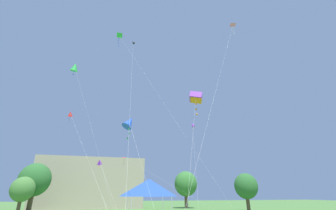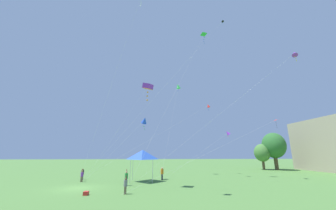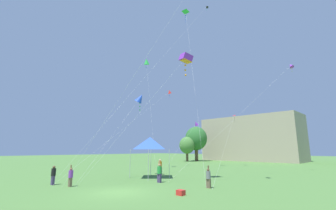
% 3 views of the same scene
% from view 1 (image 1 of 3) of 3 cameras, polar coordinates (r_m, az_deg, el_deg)
% --- Properties ---
extents(distant_building, '(24.49, 10.19, 11.35)m').
position_cam_1_polar(distant_building, '(61.34, -18.88, -18.23)').
color(distant_building, tan).
rests_on(distant_building, ground).
extents(tree_far_left, '(5.63, 5.07, 8.49)m').
position_cam_1_polar(tree_far_left, '(59.04, 4.55, -19.35)').
color(tree_far_left, brown).
rests_on(tree_far_left, ground).
extents(tree_far_right, '(5.81, 5.23, 8.77)m').
position_cam_1_polar(tree_far_right, '(51.75, -30.76, -16.02)').
color(tree_far_right, brown).
rests_on(tree_far_right, ground).
extents(tree_near_right, '(4.03, 3.62, 6.08)m').
position_cam_1_polar(tree_near_right, '(49.34, -32.99, -17.52)').
color(tree_near_right, brown).
rests_on(tree_near_right, ground).
extents(tree_far_centre, '(4.74, 4.26, 7.15)m').
position_cam_1_polar(tree_far_centre, '(50.82, 19.21, -18.91)').
color(tree_far_centre, brown).
rests_on(tree_far_centre, ground).
extents(festival_tent, '(3.31, 3.31, 4.30)m').
position_cam_1_polar(festival_tent, '(19.27, -4.83, -20.17)').
color(festival_tent, '#B7B7BC').
rests_on(festival_tent, ground).
extents(kite_purple_diamond_0, '(7.14, 18.63, 15.01)m').
position_cam_1_polar(kite_purple_diamond_0, '(40.07, 6.28, -5.12)').
color(kite_purple_diamond_0, silver).
rests_on(kite_purple_diamond_0, ground).
extents(kite_black_diamond_1, '(1.64, 23.36, 28.28)m').
position_cam_1_polar(kite_black_diamond_1, '(40.91, -8.85, 15.30)').
color(kite_black_diamond_1, silver).
rests_on(kite_black_diamond_1, ground).
extents(kite_blue_diamond_2, '(2.36, 8.62, 9.72)m').
position_cam_1_polar(kite_blue_diamond_2, '(19.90, -9.80, -4.41)').
color(kite_blue_diamond_2, silver).
rests_on(kite_blue_diamond_2, ground).
extents(kite_pink_delta_3, '(10.58, 8.93, 22.11)m').
position_cam_1_polar(kite_pink_delta_3, '(28.91, 16.08, 18.54)').
color(kite_pink_delta_3, silver).
rests_on(kite_pink_delta_3, ground).
extents(kite_purple_diamond_4, '(3.62, 12.11, 7.86)m').
position_cam_1_polar(kite_purple_diamond_4, '(33.94, -16.98, -13.67)').
color(kite_purple_diamond_4, silver).
rests_on(kite_purple_diamond_4, ground).
extents(kite_purple_box_5, '(5.35, 9.43, 12.92)m').
position_cam_1_polar(kite_purple_box_5, '(23.09, 7.09, 1.86)').
color(kite_purple_box_5, silver).
rests_on(kite_purple_box_5, ground).
extents(kite_green_delta_6, '(12.26, 12.85, 26.87)m').
position_cam_1_polar(kite_green_delta_6, '(37.82, -12.18, 16.61)').
color(kite_green_delta_6, silver).
rests_on(kite_green_delta_6, ground).
extents(kite_red_delta_7, '(10.01, 23.27, 9.27)m').
position_cam_1_polar(kite_red_delta_7, '(40.28, -10.69, -13.27)').
color(kite_red_delta_7, silver).
rests_on(kite_red_delta_7, ground).
extents(kite_green_diamond_8, '(7.18, 4.37, 17.93)m').
position_cam_1_polar(kite_green_diamond_8, '(29.45, -22.58, 8.85)').
color(kite_green_diamond_8, silver).
rests_on(kite_green_diamond_8, ground).
extents(kite_red_diamond_9, '(7.74, 22.43, 13.93)m').
position_cam_1_polar(kite_red_diamond_9, '(33.83, -23.55, -2.16)').
color(kite_red_diamond_9, silver).
rests_on(kite_red_diamond_9, ground).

